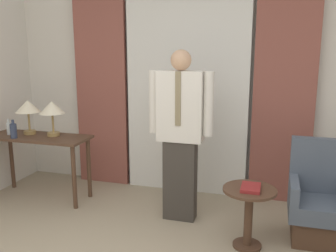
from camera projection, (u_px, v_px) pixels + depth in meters
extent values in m
cube|color=silver|center=(189.00, 85.00, 4.69)|extent=(10.00, 0.06, 2.70)
cube|color=white|center=(186.00, 91.00, 4.58)|extent=(1.52, 0.06, 2.58)
cube|color=brown|center=(101.00, 88.00, 4.89)|extent=(0.69, 0.06, 2.58)
cube|color=brown|center=(284.00, 94.00, 4.27)|extent=(0.69, 0.06, 2.58)
cube|color=#4C3323|center=(38.00, 137.00, 4.46)|extent=(1.23, 0.47, 0.03)
cylinder|color=#4C3323|center=(74.00, 177.00, 4.23)|extent=(0.05, 0.05, 0.75)
cylinder|color=#4C3323|center=(12.00, 160.00, 4.86)|extent=(0.05, 0.05, 0.75)
cylinder|color=#4C3323|center=(89.00, 168.00, 4.56)|extent=(0.05, 0.05, 0.75)
cylinder|color=#9E7F47|center=(30.00, 132.00, 4.56)|extent=(0.15, 0.15, 0.04)
cylinder|color=#9E7F47|center=(29.00, 121.00, 4.54)|extent=(0.02, 0.02, 0.23)
cone|color=beige|center=(28.00, 106.00, 4.50)|extent=(0.29, 0.29, 0.14)
cylinder|color=#9E7F47|center=(54.00, 134.00, 4.47)|extent=(0.15, 0.15, 0.04)
cylinder|color=#9E7F47|center=(53.00, 123.00, 4.45)|extent=(0.02, 0.02, 0.23)
cone|color=beige|center=(52.00, 107.00, 4.41)|extent=(0.29, 0.29, 0.14)
cylinder|color=silver|center=(9.00, 129.00, 4.51)|extent=(0.06, 0.06, 0.15)
cylinder|color=silver|center=(8.00, 121.00, 4.49)|extent=(0.02, 0.02, 0.04)
cylinder|color=#2D3851|center=(13.00, 131.00, 4.34)|extent=(0.08, 0.08, 0.17)
cylinder|color=#2D3851|center=(13.00, 122.00, 4.32)|extent=(0.03, 0.03, 0.05)
cube|color=#38332D|center=(180.00, 180.00, 3.98)|extent=(0.34, 0.18, 0.87)
cube|color=silver|center=(181.00, 106.00, 3.81)|extent=(0.47, 0.21, 0.72)
cube|color=#847556|center=(178.00, 99.00, 3.69)|extent=(0.06, 0.01, 0.54)
cylinder|color=silver|center=(154.00, 102.00, 3.88)|extent=(0.10, 0.10, 0.65)
cylinder|color=silver|center=(208.00, 104.00, 3.73)|extent=(0.10, 0.10, 0.65)
sphere|color=tan|center=(181.00, 60.00, 3.71)|extent=(0.21, 0.21, 0.21)
cube|color=#4C3323|center=(318.00, 228.00, 3.57)|extent=(0.49, 0.46, 0.25)
cube|color=#4C5666|center=(320.00, 208.00, 3.52)|extent=(0.58, 0.54, 0.16)
cube|color=#4C5666|center=(321.00, 165.00, 3.66)|extent=(0.58, 0.10, 0.54)
cube|color=#4C5666|center=(294.00, 188.00, 3.55)|extent=(0.08, 0.54, 0.18)
cylinder|color=#4C3323|center=(247.00, 245.00, 3.49)|extent=(0.27, 0.27, 0.02)
cylinder|color=#4C3323|center=(248.00, 219.00, 3.43)|extent=(0.08, 0.08, 0.55)
cylinder|color=#4C3323|center=(250.00, 190.00, 3.37)|extent=(0.48, 0.48, 0.02)
cube|color=maroon|center=(251.00, 188.00, 3.35)|extent=(0.17, 0.24, 0.03)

